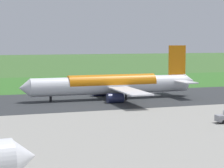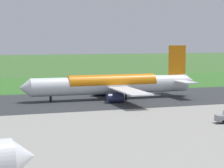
# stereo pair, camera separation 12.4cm
# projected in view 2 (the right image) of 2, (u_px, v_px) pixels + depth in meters

# --- Properties ---
(ground_plane) EXTENTS (800.00, 800.00, 0.00)m
(ground_plane) POSITION_uv_depth(u_px,v_px,m) (157.00, 97.00, 129.38)
(ground_plane) COLOR #3D662D
(runway_asphalt) EXTENTS (600.00, 38.20, 0.06)m
(runway_asphalt) POSITION_uv_depth(u_px,v_px,m) (157.00, 97.00, 129.38)
(runway_asphalt) COLOR #2D3033
(runway_asphalt) RESTS_ON ground
(grass_verge_foreground) EXTENTS (600.00, 80.00, 0.04)m
(grass_verge_foreground) POSITION_uv_depth(u_px,v_px,m) (113.00, 84.00, 169.49)
(grass_verge_foreground) COLOR #346B27
(grass_verge_foreground) RESTS_ON ground
(airliner_main) EXTENTS (53.97, 44.03, 15.88)m
(airliner_main) POSITION_uv_depth(u_px,v_px,m) (113.00, 84.00, 124.64)
(airliner_main) COLOR white
(airliner_main) RESTS_ON ground
(no_stopping_sign) EXTENTS (0.60, 0.10, 2.93)m
(no_stopping_sign) POSITION_uv_depth(u_px,v_px,m) (99.00, 81.00, 164.13)
(no_stopping_sign) COLOR slate
(no_stopping_sign) RESTS_ON ground
(traffic_cone_orange) EXTENTS (0.40, 0.40, 0.55)m
(traffic_cone_orange) POSITION_uv_depth(u_px,v_px,m) (86.00, 84.00, 163.89)
(traffic_cone_orange) COLOR orange
(traffic_cone_orange) RESTS_ON ground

